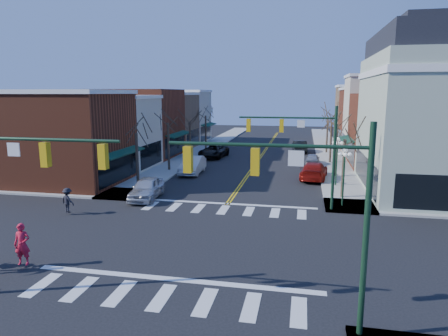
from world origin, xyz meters
The scene contains 33 objects.
ground centered at (0.00, 0.00, 0.00)m, with size 160.00×160.00×0.00m, color black.
sidewalk_left centered at (-8.75, 20.00, 0.07)m, with size 3.50×70.00×0.15m, color #9E9B93.
sidewalk_right centered at (8.75, 20.00, 0.07)m, with size 3.50×70.00×0.15m, color #9E9B93.
bldg_left_brick_a centered at (-15.50, 11.75, 4.00)m, with size 10.00×8.50×8.00m, color maroon.
bldg_left_stucco_a centered at (-15.50, 19.50, 3.75)m, with size 10.00×7.00×7.50m, color beige.
bldg_left_brick_b centered at (-15.50, 27.50, 4.25)m, with size 10.00×9.00×8.50m, color maroon.
bldg_left_tan centered at (-15.50, 35.75, 3.90)m, with size 10.00×7.50×7.80m, color #8C6E4D.
bldg_left_stucco_b centered at (-15.50, 43.50, 4.10)m, with size 10.00×8.00×8.20m, color beige.
bldg_right_brick_a centered at (15.50, 25.75, 4.00)m, with size 10.00×8.50×8.00m, color maroon.
bldg_right_stucco centered at (15.50, 33.50, 5.00)m, with size 10.00×7.00×10.00m, color beige.
bldg_right_brick_b centered at (15.50, 41.00, 4.25)m, with size 10.00×8.00×8.50m, color maroon.
bldg_right_tan centered at (15.50, 49.00, 4.50)m, with size 10.00×8.00×9.00m, color #8C6E4D.
traffic_mast_near_left centered at (-5.55, -7.40, 4.71)m, with size 6.60×0.28×7.20m.
traffic_mast_near_right centered at (5.55, -7.40, 4.71)m, with size 6.60×0.28×7.20m.
traffic_mast_far_right centered at (5.55, 7.40, 4.71)m, with size 6.60×0.28×7.20m.
lamppost_corner centered at (8.20, 8.50, 2.96)m, with size 0.36×0.36×4.33m.
lamppost_midblock centered at (8.20, 15.00, 2.96)m, with size 0.36×0.36×4.33m.
tree_left_a centered at (-8.40, 11.00, 2.38)m, with size 0.24×0.24×4.76m, color #382B21.
tree_left_b centered at (-8.40, 19.00, 2.52)m, with size 0.24×0.24×5.04m, color #382B21.
tree_left_c centered at (-8.40, 27.00, 2.27)m, with size 0.24×0.24×4.55m, color #382B21.
tree_left_d centered at (-8.40, 35.00, 2.45)m, with size 0.24×0.24×4.90m, color #382B21.
tree_right_a centered at (8.40, 11.00, 2.31)m, with size 0.24×0.24×4.62m, color #382B21.
tree_right_b centered at (8.40, 19.00, 2.59)m, with size 0.24×0.24×5.18m, color #382B21.
tree_right_c centered at (8.40, 27.00, 2.42)m, with size 0.24×0.24×4.83m, color #382B21.
tree_right_d centered at (8.40, 35.00, 2.48)m, with size 0.24×0.24×4.97m, color #382B21.
car_left_near centered at (-6.40, 8.00, 0.82)m, with size 1.94×4.81×1.64m, color silver.
car_left_mid centered at (-5.61, 18.17, 0.86)m, with size 1.82×5.21×1.72m, color silver.
car_left_far centered at (-5.77, 28.61, 0.82)m, with size 2.72×5.90×1.64m, color black.
car_right_near centered at (6.40, 17.82, 0.82)m, with size 2.29×5.62×1.63m, color maroon.
car_right_mid centered at (6.40, 25.56, 0.66)m, with size 1.56×3.88×1.32m, color #A8A7AC.
car_right_far centered at (4.80, 35.43, 0.81)m, with size 1.72×4.93×1.62m, color black.
pedestrian_red_a centered at (-7.30, -4.80, 1.14)m, with size 0.72×0.47×1.98m, color red.
pedestrian_dark_b centered at (-10.00, 3.09, 0.99)m, with size 1.09×0.62×1.68m, color black.
Camera 1 is at (5.34, -20.13, 8.05)m, focal length 32.00 mm.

